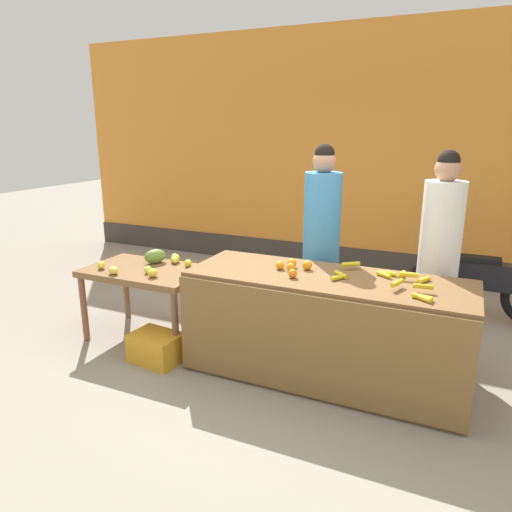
# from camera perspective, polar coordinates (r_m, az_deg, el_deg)

# --- Properties ---
(ground_plane) EXTENTS (24.00, 24.00, 0.00)m
(ground_plane) POSITION_cam_1_polar(r_m,az_deg,el_deg) (4.26, 2.28, -12.99)
(ground_plane) COLOR gray
(market_wall_back) EXTENTS (9.11, 0.23, 3.34)m
(market_wall_back) POSITION_cam_1_polar(r_m,az_deg,el_deg) (6.71, 12.65, 11.79)
(market_wall_back) COLOR orange
(market_wall_back) RESTS_ON ground
(fruit_stall_counter) EXTENTS (2.26, 0.81, 0.88)m
(fruit_stall_counter) POSITION_cam_1_polar(r_m,az_deg,el_deg) (3.92, 8.37, -8.60)
(fruit_stall_counter) COLOR brown
(fruit_stall_counter) RESTS_ON ground
(side_table_wooden) EXTENTS (1.15, 0.72, 0.71)m
(side_table_wooden) POSITION_cam_1_polar(r_m,az_deg,el_deg) (4.64, -13.21, -2.52)
(side_table_wooden) COLOR brown
(side_table_wooden) RESTS_ON ground
(banana_bunch_pile) EXTENTS (0.78, 0.62, 0.07)m
(banana_bunch_pile) POSITION_cam_1_polar(r_m,az_deg,el_deg) (3.71, 16.05, -2.74)
(banana_bunch_pile) COLOR gold
(banana_bunch_pile) RESTS_ON fruit_stall_counter
(orange_pile) EXTENTS (0.29, 0.33, 0.08)m
(orange_pile) POSITION_cam_1_polar(r_m,az_deg,el_deg) (3.88, 4.59, -1.27)
(orange_pile) COLOR orange
(orange_pile) RESTS_ON fruit_stall_counter
(mango_papaya_pile) EXTENTS (0.83, 0.70, 0.14)m
(mango_papaya_pile) POSITION_cam_1_polar(r_m,az_deg,el_deg) (4.67, -12.43, -0.55)
(mango_papaya_pile) COLOR yellow
(mango_papaya_pile) RESTS_ON side_table_wooden
(vendor_woman_blue_shirt) EXTENTS (0.34, 0.34, 1.88)m
(vendor_woman_blue_shirt) POSITION_cam_1_polar(r_m,az_deg,el_deg) (4.42, 7.93, 1.24)
(vendor_woman_blue_shirt) COLOR #33333D
(vendor_woman_blue_shirt) RESTS_ON ground
(vendor_woman_white_shirt) EXTENTS (0.34, 0.34, 1.85)m
(vendor_woman_white_shirt) POSITION_cam_1_polar(r_m,az_deg,el_deg) (4.31, 21.30, -0.31)
(vendor_woman_white_shirt) COLOR #33333D
(vendor_woman_white_shirt) RESTS_ON ground
(parked_motorcycle) EXTENTS (1.60, 0.18, 0.88)m
(parked_motorcycle) POSITION_cam_1_polar(r_m,az_deg,el_deg) (5.55, 26.11, -3.19)
(parked_motorcycle) COLOR black
(parked_motorcycle) RESTS_ON ground
(produce_crate) EXTENTS (0.47, 0.37, 0.26)m
(produce_crate) POSITION_cam_1_polar(r_m,az_deg,el_deg) (4.34, -12.03, -10.84)
(produce_crate) COLOR gold
(produce_crate) RESTS_ON ground
(produce_sack) EXTENTS (0.43, 0.45, 0.52)m
(produce_sack) POSITION_cam_1_polar(r_m,az_deg,el_deg) (5.06, 0.56, -5.00)
(produce_sack) COLOR tan
(produce_sack) RESTS_ON ground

